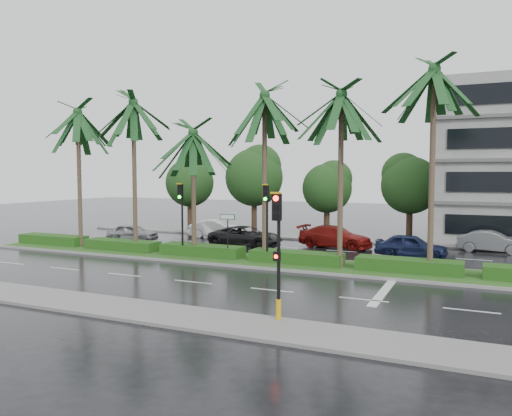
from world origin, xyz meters
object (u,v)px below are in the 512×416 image
at_px(signal_median_left, 181,209).
at_px(car_silver, 133,233).
at_px(car_darkgrey, 246,237).
at_px(car_grey, 492,242).
at_px(street_sign, 228,225).
at_px(car_blue, 411,246).
at_px(signal_near, 278,250).
at_px(car_red, 335,237).
at_px(car_white, 215,229).

distance_m(signal_median_left, car_silver, 9.30).
bearing_deg(car_darkgrey, car_grey, -74.42).
height_order(street_sign, car_silver, street_sign).
distance_m(street_sign, car_blue, 11.15).
height_order(signal_median_left, street_sign, signal_median_left).
bearing_deg(signal_median_left, signal_near, -44.09).
bearing_deg(signal_near, car_grey, 70.55).
relative_size(street_sign, car_red, 0.51).
xyz_separation_m(signal_near, car_white, (-13.00, 19.32, -1.81)).
xyz_separation_m(signal_median_left, car_white, (-3.00, 9.63, -2.31)).
bearing_deg(car_grey, car_darkgrey, 112.77).
height_order(signal_near, street_sign, signal_near).
height_order(car_white, car_red, car_red).
height_order(car_silver, car_red, car_red).
bearing_deg(car_darkgrey, car_silver, 95.46).
height_order(signal_median_left, car_blue, signal_median_left).
distance_m(car_darkgrey, car_grey, 16.09).
xyz_separation_m(street_sign, car_red, (4.23, 7.89, -1.38)).
xyz_separation_m(signal_median_left, street_sign, (3.00, 0.18, -0.87)).
bearing_deg(car_silver, car_white, -51.96).
bearing_deg(car_blue, car_red, 67.80).
bearing_deg(signal_median_left, car_blue, 25.04).
relative_size(signal_near, street_sign, 1.68).
height_order(car_darkgrey, car_red, car_red).
xyz_separation_m(car_silver, car_red, (14.73, 3.10, 0.08)).
bearing_deg(street_sign, car_grey, 35.41).
relative_size(signal_near, car_grey, 1.05).
distance_m(car_red, car_grey, 9.99).
bearing_deg(car_blue, signal_near, 171.62).
bearing_deg(car_white, signal_near, -168.33).
xyz_separation_m(signal_median_left, car_silver, (-7.50, 4.97, -2.34)).
xyz_separation_m(car_white, car_red, (10.23, -1.56, 0.05)).
height_order(signal_median_left, car_grey, signal_median_left).
bearing_deg(signal_median_left, car_red, 48.18).
bearing_deg(car_white, car_silver, 113.72).
distance_m(car_white, car_blue, 15.96).
xyz_separation_m(car_white, car_grey, (20.00, 0.51, -0.00)).
xyz_separation_m(signal_near, car_darkgrey, (-8.50, 15.52, -1.79)).
bearing_deg(car_grey, street_sign, 132.65).
distance_m(signal_near, car_white, 23.36).
bearing_deg(car_red, car_grey, -71.58).
bearing_deg(car_silver, street_sign, -122.47).
xyz_separation_m(signal_near, car_blue, (2.50, 15.53, -1.78)).
relative_size(signal_median_left, car_blue, 1.03).
bearing_deg(car_grey, car_red, 109.14).
height_order(signal_median_left, car_silver, signal_median_left).
height_order(car_silver, car_darkgrey, car_darkgrey).
xyz_separation_m(signal_median_left, car_darkgrey, (1.50, 5.83, -2.28)).
xyz_separation_m(signal_near, street_sign, (-7.00, 9.87, -0.38)).
bearing_deg(car_blue, car_white, 77.02).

